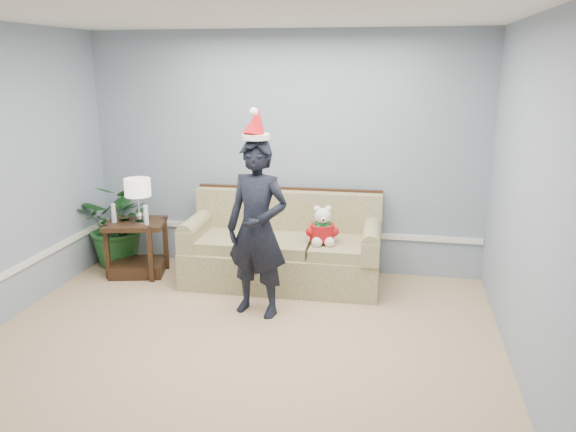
% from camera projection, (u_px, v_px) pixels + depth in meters
% --- Properties ---
extents(room_shell, '(4.54, 5.04, 2.74)m').
position_uv_depth(room_shell, '(212.00, 208.00, 3.97)').
color(room_shell, tan).
rests_on(room_shell, ground).
extents(wainscot_trim, '(4.49, 4.99, 0.06)m').
position_uv_depth(wainscot_trim, '(140.00, 261.00, 5.54)').
color(wainscot_trim, white).
rests_on(wainscot_trim, room_shell).
extents(sofa, '(2.12, 0.95, 0.98)m').
position_uv_depth(sofa, '(283.00, 250.00, 6.17)').
color(sofa, '#616730').
rests_on(sofa, room_shell).
extents(side_table, '(0.75, 0.68, 0.62)m').
position_uv_depth(side_table, '(138.00, 253.00, 6.40)').
color(side_table, '#341E13').
rests_on(side_table, room_shell).
extents(table_lamp, '(0.28, 0.28, 0.51)m').
position_uv_depth(table_lamp, '(138.00, 189.00, 6.13)').
color(table_lamp, silver).
rests_on(table_lamp, side_table).
extents(candle_pair, '(0.44, 0.06, 0.22)m').
position_uv_depth(candle_pair, '(130.00, 215.00, 6.20)').
color(candle_pair, silver).
rests_on(candle_pair, side_table).
extents(houseplant, '(0.92, 0.80, 1.01)m').
position_uv_depth(houseplant, '(120.00, 223.00, 6.64)').
color(houseplant, '#205A26').
rests_on(houseplant, room_shell).
extents(man, '(0.69, 0.54, 1.69)m').
position_uv_depth(man, '(257.00, 229.00, 5.24)').
color(man, black).
rests_on(man, room_shell).
extents(santa_hat, '(0.33, 0.35, 0.30)m').
position_uv_depth(santa_hat, '(256.00, 125.00, 5.00)').
color(santa_hat, white).
rests_on(santa_hat, man).
extents(teddy_bear, '(0.31, 0.32, 0.41)m').
position_uv_depth(teddy_bear, '(322.00, 230.00, 5.82)').
color(teddy_bear, white).
rests_on(teddy_bear, sofa).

